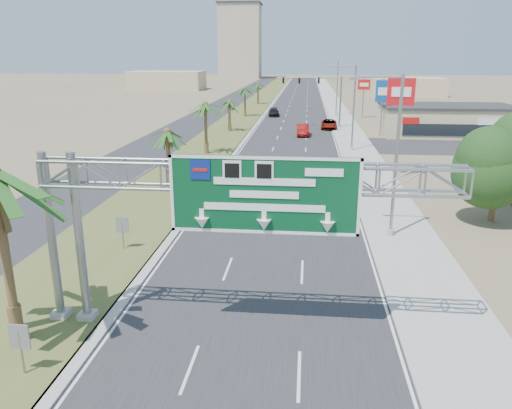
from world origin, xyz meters
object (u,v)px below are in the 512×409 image
object	(u,v)px
car_right_lane	(329,124)
pole_sign_red_near	(401,98)
pole_sign_red_far	(364,87)
signal_mast	(328,97)
car_mid_lane	(303,130)
car_far	(274,112)
store_building	(446,121)
car_left_lane	(206,207)
sign_gantry	(225,190)
pole_sign_blue	(383,94)

from	to	relation	value
car_right_lane	pole_sign_red_near	size ratio (longest dim) A/B	0.56
pole_sign_red_near	pole_sign_red_far	xyz separation A→B (m)	(1.81, 47.03, -1.83)
signal_mast	car_mid_lane	distance (m)	10.37
pole_sign_red_far	car_right_lane	bearing A→B (deg)	-114.54
signal_mast	pole_sign_red_far	size ratio (longest dim) A/B	1.45
pole_sign_red_far	signal_mast	bearing A→B (deg)	-118.19
car_right_lane	car_far	size ratio (longest dim) A/B	1.06
store_building	car_right_lane	bearing A→B (deg)	164.91
pole_sign_red_near	pole_sign_red_far	distance (m)	47.10
car_left_lane	car_mid_lane	size ratio (longest dim) A/B	0.93
car_mid_lane	car_right_lane	xyz separation A→B (m)	(4.00, 7.29, -0.08)
car_far	pole_sign_red_far	world-z (taller)	pole_sign_red_far
car_mid_lane	sign_gantry	bearing A→B (deg)	-94.79
pole_sign_blue	car_left_lane	bearing A→B (deg)	-114.09
sign_gantry	store_building	xyz separation A→B (m)	(23.06, 56.07, -4.06)
car_right_lane	car_far	bearing A→B (deg)	122.83
car_far	pole_sign_red_far	xyz separation A→B (m)	(16.33, -1.77, 4.83)
car_mid_lane	pole_sign_red_far	world-z (taller)	pole_sign_red_far
car_left_lane	car_right_lane	bearing A→B (deg)	84.50
signal_mast	car_right_lane	world-z (taller)	signal_mast
car_right_lane	car_far	world-z (taller)	car_right_lane
car_left_lane	car_right_lane	xyz separation A→B (m)	(10.42, 45.69, -0.05)
store_building	pole_sign_red_near	xyz separation A→B (m)	(-11.72, -28.15, 5.38)
car_left_lane	pole_sign_blue	xyz separation A→B (m)	(17.36, 38.82, 5.17)
pole_sign_red_near	pole_sign_blue	distance (m)	25.86
car_left_lane	pole_sign_red_far	bearing A→B (deg)	81.55
pole_sign_red_far	pole_sign_red_near	bearing A→B (deg)	-92.20
car_right_lane	pole_sign_blue	xyz separation A→B (m)	(6.93, -6.87, 5.22)
sign_gantry	car_left_lane	world-z (taller)	sign_gantry
car_mid_lane	pole_sign_blue	world-z (taller)	pole_sign_blue
pole_sign_red_near	pole_sign_blue	bearing A→B (deg)	85.22
car_mid_lane	pole_sign_blue	bearing A→B (deg)	0.19
signal_mast	pole_sign_red_near	distance (m)	34.60
car_left_lane	car_far	distance (m)	61.90
car_mid_lane	car_right_lane	bearing A→B (deg)	59.23
store_building	pole_sign_blue	bearing A→B (deg)	-165.80
store_building	pole_sign_red_far	xyz separation A→B (m)	(-9.91, 18.89, 3.55)
car_left_lane	pole_sign_red_far	size ratio (longest dim) A/B	0.64
pole_sign_red_near	car_right_lane	bearing A→B (deg)	98.35
car_left_lane	pole_sign_blue	distance (m)	42.84
car_mid_lane	car_right_lane	distance (m)	8.32
pole_sign_blue	pole_sign_red_far	bearing A→B (deg)	90.92
car_far	pole_sign_blue	xyz separation A→B (m)	(16.67, -23.07, 5.22)
car_left_lane	pole_sign_red_near	world-z (taller)	pole_sign_red_near
signal_mast	pole_sign_red_near	world-z (taller)	pole_sign_red_near
sign_gantry	pole_sign_red_far	distance (m)	76.11
sign_gantry	store_building	size ratio (longest dim) A/B	0.93
pole_sign_red_far	car_far	bearing A→B (deg)	173.82
car_far	pole_sign_blue	size ratio (longest dim) A/B	0.62
car_far	sign_gantry	bearing A→B (deg)	-92.71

